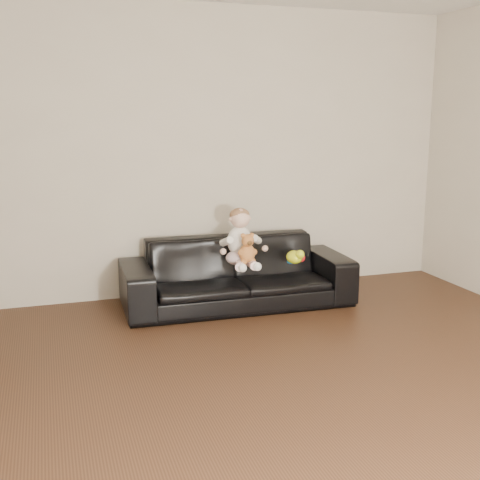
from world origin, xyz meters
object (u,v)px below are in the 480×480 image
object	(u,v)px
sofa	(237,273)
toy_green	(294,257)
teddy_bear	(247,249)
baby	(241,241)
toy_rattle	(301,258)
toy_blue_disc	(293,262)

from	to	relation	value
sofa	toy_green	xyz separation A→B (m)	(0.46, -0.19, 0.15)
teddy_bear	toy_green	size ratio (longest dim) A/B	1.53
sofa	teddy_bear	world-z (taller)	teddy_bear
baby	toy_rattle	size ratio (longest dim) A/B	6.73
toy_rattle	toy_blue_disc	xyz separation A→B (m)	(-0.07, 0.01, -0.03)
baby	toy_green	distance (m)	0.50
teddy_bear	toy_blue_disc	world-z (taller)	teddy_bear
sofa	baby	xyz separation A→B (m)	(-0.00, -0.11, 0.31)
toy_blue_disc	baby	bearing A→B (deg)	175.50
sofa	toy_green	bearing A→B (deg)	-20.56
baby	toy_blue_disc	bearing A→B (deg)	8.05
sofa	teddy_bear	bearing A→B (deg)	-86.61
toy_blue_disc	sofa	bearing A→B (deg)	162.68
sofa	baby	distance (m)	0.33
teddy_bear	toy_rattle	bearing A→B (deg)	22.10
teddy_bear	toy_rattle	xyz separation A→B (m)	(0.53, 0.11, -0.14)
teddy_bear	sofa	bearing A→B (deg)	102.60
teddy_bear	toy_blue_disc	size ratio (longest dim) A/B	2.36
baby	sofa	bearing A→B (deg)	101.60
teddy_bear	toy_green	bearing A→B (deg)	19.84
toy_blue_disc	teddy_bear	bearing A→B (deg)	-166.06
sofa	toy_rattle	distance (m)	0.58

